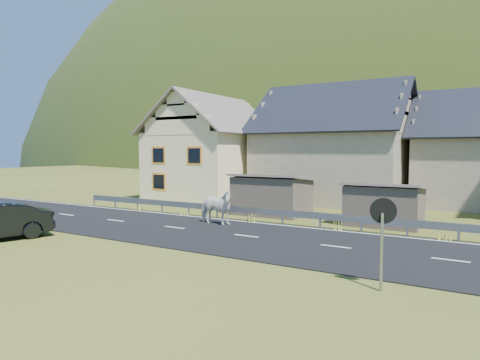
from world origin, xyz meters
The scene contains 12 objects.
ground centered at (0.00, 0.00, 0.00)m, with size 160.00×160.00×0.00m, color #3C4317.
road centered at (0.00, 0.00, 0.02)m, with size 60.00×7.00×0.04m, color black.
lane_markings centered at (0.00, 0.00, 0.04)m, with size 60.00×6.60×0.01m, color silver.
guardrail centered at (0.00, 3.68, 0.56)m, with size 28.10×0.09×0.75m.
shed_left centered at (-2.00, 6.50, 1.10)m, with size 4.30×3.30×2.40m, color brown.
shed_right centered at (4.50, 6.00, 1.00)m, with size 3.80×2.90×2.20m, color brown.
house_cream centered at (-10.00, 12.00, 4.36)m, with size 7.80×9.80×8.30m.
house_stone_a centered at (-1.00, 15.00, 4.63)m, with size 10.80×9.80×8.90m.
mountain centered at (5.00, 180.00, -20.00)m, with size 440.00×280.00×260.00m, color #233310.
conifer_patch centered at (-55.00, 110.00, 6.00)m, with size 76.00×50.00×28.00m, color black.
horse centered at (-2.81, 1.78, 0.91)m, with size 2.07×0.94×1.75m, color silver.
traffic_mirror centered at (6.67, -4.30, 1.83)m, with size 0.69×0.24×2.50m.
Camera 1 is at (9.15, -15.90, 3.76)m, focal length 32.00 mm.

